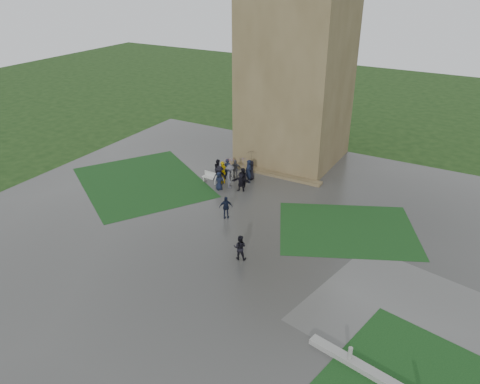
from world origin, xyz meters
The scene contains 10 objects.
ground centered at (0.00, 0.00, 0.00)m, with size 120.00×120.00×0.00m, color black.
plaza centered at (0.00, 2.00, 0.01)m, with size 34.00×34.00×0.02m, color #353432.
lawn_inset_left centered at (-8.50, 4.00, 0.03)m, with size 11.00×9.00×0.01m, color #123414.
lawn_inset_right centered at (8.50, 5.00, 0.03)m, with size 9.00×7.00×0.01m, color #123414.
tower centered at (0.00, 15.00, 9.00)m, with size 8.00×8.00×18.00m, color brown.
tower_plinth centered at (0.00, 10.60, 0.13)m, with size 9.00×0.80×0.22m, color brown.
bench centered at (-3.60, 6.80, 0.45)m, with size 1.47×0.55×0.84m.
visitor_cluster centered at (-1.80, 7.35, 1.09)m, with size 4.12×3.83×2.50m.
pedestrian_mid centered at (0.50, 2.38, 0.83)m, with size 0.95×0.54×1.62m, color black.
pedestrian_near centered at (3.90, -1.59, 0.83)m, with size 0.78×0.45×1.61m, color black.
Camera 1 is at (15.66, -22.22, 16.29)m, focal length 35.00 mm.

